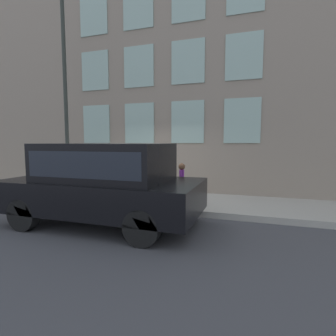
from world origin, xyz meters
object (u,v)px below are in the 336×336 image
object	(u,v)px
fire_hydrant	(155,190)
street_lamp	(65,70)
parked_truck_black_near	(105,179)
person	(182,180)

from	to	relation	value
fire_hydrant	street_lamp	world-z (taller)	street_lamp
parked_truck_black_near	fire_hydrant	bearing A→B (deg)	-19.10
person	parked_truck_black_near	size ratio (longest dim) A/B	0.26
fire_hydrant	street_lamp	bearing A→B (deg)	84.78
person	fire_hydrant	bearing A→B (deg)	84.64
parked_truck_black_near	street_lamp	size ratio (longest dim) A/B	0.68
parked_truck_black_near	street_lamp	world-z (taller)	street_lamp
parked_truck_black_near	person	bearing A→B (deg)	-37.51
fire_hydrant	street_lamp	xyz separation A→B (m)	(0.28, 3.12, 3.56)
parked_truck_black_near	street_lamp	bearing A→B (deg)	52.96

